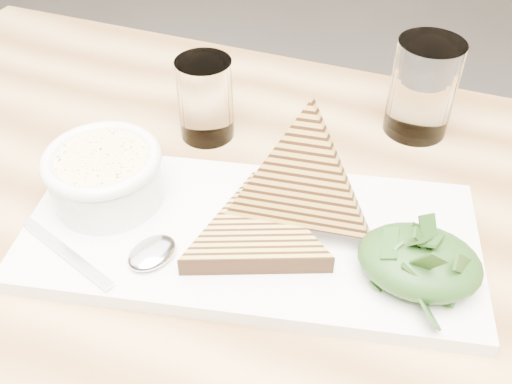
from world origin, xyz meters
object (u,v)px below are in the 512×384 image
(soup_bowl, at_px, (107,181))
(glass_near, at_px, (205,99))
(platter, at_px, (250,235))
(glass_far, at_px, (423,88))
(table_top, at_px, (260,294))

(soup_bowl, height_order, glass_near, glass_near)
(platter, distance_m, glass_near, 0.20)
(glass_far, bearing_deg, platter, -118.99)
(table_top, distance_m, platter, 0.06)
(soup_bowl, height_order, glass_far, glass_far)
(table_top, relative_size, soup_bowl, 11.01)
(platter, relative_size, soup_bowl, 3.95)
(soup_bowl, xyz_separation_m, glass_near, (0.05, 0.16, 0.01))
(platter, bearing_deg, soup_bowl, -179.97)
(glass_near, bearing_deg, glass_far, 19.95)
(table_top, relative_size, glass_far, 10.46)
(glass_near, xyz_separation_m, glass_far, (0.24, 0.09, 0.01))
(table_top, bearing_deg, platter, 119.03)
(platter, relative_size, glass_far, 3.76)
(table_top, xyz_separation_m, soup_bowl, (-0.18, 0.05, 0.06))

